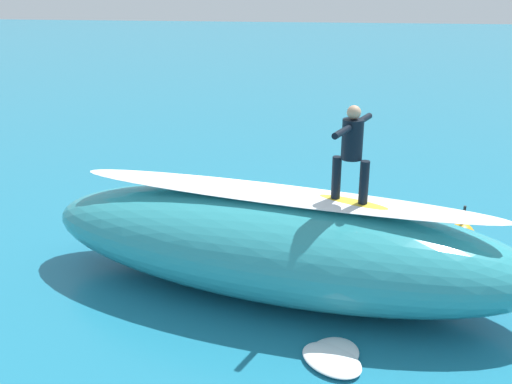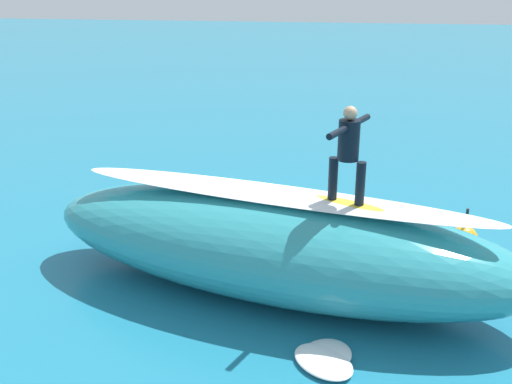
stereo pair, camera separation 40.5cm
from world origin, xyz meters
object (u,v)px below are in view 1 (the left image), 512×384
surfer_riding (352,146)px  surfer_paddling (186,214)px  surfboard_paddling (190,218)px  buoy_marker (461,236)px  surfboard_riding (349,203)px

surfer_riding → surfer_paddling: bearing=-19.0°
surfboard_paddling → buoy_marker: size_ratio=2.10×
surfer_riding → surfer_paddling: size_ratio=1.26×
surfboard_riding → surfer_riding: bearing=0.0°
surfboard_paddling → buoy_marker: (-6.28, 0.91, 0.27)m
surfer_riding → surfer_paddling: (3.74, -3.37, -2.80)m
surfboard_riding → surfer_paddling: 5.35m
surfboard_paddling → buoy_marker: bearing=-57.2°
surfboard_paddling → buoy_marker: buoy_marker is taller
surfboard_paddling → buoy_marker: 6.35m
surfer_riding → surfboard_riding: bearing=0.0°
surfboard_paddling → surfer_paddling: 0.20m
surfer_paddling → buoy_marker: 6.41m
surfboard_riding → buoy_marker: surfboard_riding is taller
surfer_paddling → buoy_marker: size_ratio=1.32×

